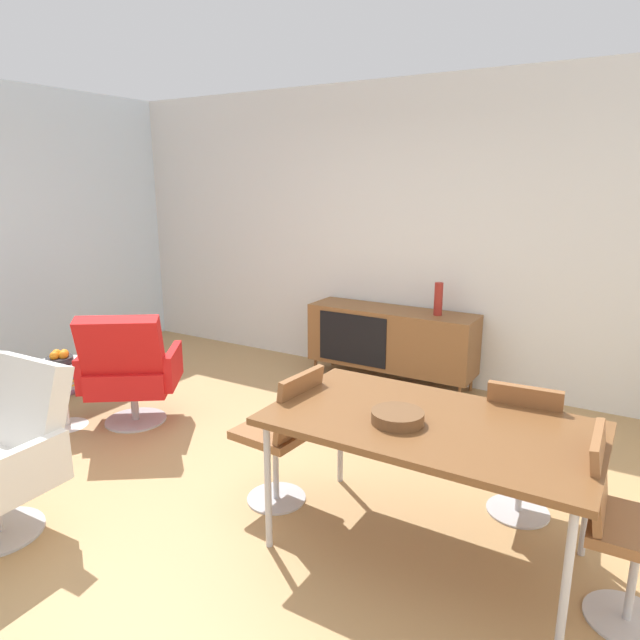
% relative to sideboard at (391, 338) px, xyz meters
% --- Properties ---
extents(ground_plane, '(8.32, 8.32, 0.00)m').
position_rel_sideboard_xyz_m(ground_plane, '(-0.14, -2.30, -0.44)').
color(ground_plane, tan).
extents(wall_back, '(6.80, 0.12, 2.80)m').
position_rel_sideboard_xyz_m(wall_back, '(-0.14, 0.30, 0.96)').
color(wall_back, silver).
rests_on(wall_back, ground_plane).
extents(sideboard, '(1.60, 0.45, 0.72)m').
position_rel_sideboard_xyz_m(sideboard, '(0.00, 0.00, 0.00)').
color(sideboard, brown).
rests_on(sideboard, ground_plane).
extents(vase_cobalt, '(0.08, 0.08, 0.30)m').
position_rel_sideboard_xyz_m(vase_cobalt, '(0.45, 0.00, 0.43)').
color(vase_cobalt, maroon).
rests_on(vase_cobalt, sideboard).
extents(dining_table, '(1.60, 0.90, 0.74)m').
position_rel_sideboard_xyz_m(dining_table, '(1.20, -2.25, 0.26)').
color(dining_table, brown).
rests_on(dining_table, ground_plane).
extents(wooden_bowl_on_table, '(0.26, 0.26, 0.06)m').
position_rel_sideboard_xyz_m(wooden_bowl_on_table, '(1.08, -2.36, 0.33)').
color(wooden_bowl_on_table, brown).
rests_on(wooden_bowl_on_table, dining_table).
extents(dining_chair_far_end, '(0.43, 0.41, 0.86)m').
position_rel_sideboard_xyz_m(dining_chair_far_end, '(2.09, -2.25, 0.03)').
color(dining_chair_far_end, brown).
rests_on(dining_chair_far_end, ground_plane).
extents(dining_chair_near_window, '(0.45, 0.43, 0.86)m').
position_rel_sideboard_xyz_m(dining_chair_near_window, '(0.32, -2.26, 0.03)').
color(dining_chair_near_window, brown).
rests_on(dining_chair_near_window, ground_plane).
extents(dining_chair_back_right, '(0.43, 0.45, 0.86)m').
position_rel_sideboard_xyz_m(dining_chair_back_right, '(1.56, -1.69, 0.03)').
color(dining_chair_back_right, brown).
rests_on(dining_chair_back_right, ground_plane).
extents(lounge_chair_red, '(0.90, 0.89, 0.95)m').
position_rel_sideboard_xyz_m(lounge_chair_red, '(-1.35, -1.95, 0.03)').
color(lounge_chair_red, red).
rests_on(lounge_chair_red, ground_plane).
extents(side_table_round, '(0.44, 0.44, 0.52)m').
position_rel_sideboard_xyz_m(side_table_round, '(-1.79, -2.24, -0.12)').
color(side_table_round, white).
rests_on(side_table_round, ground_plane).
extents(fruit_bowl, '(0.20, 0.20, 0.11)m').
position_rel_sideboard_xyz_m(fruit_bowl, '(-1.79, -2.24, 0.12)').
color(fruit_bowl, '#262628').
rests_on(fruit_bowl, side_table_round).
extents(magazine_stack, '(0.33, 0.40, 0.22)m').
position_rel_sideboard_xyz_m(magazine_stack, '(-2.46, -1.79, -0.33)').
color(magazine_stack, '#99668C').
rests_on(magazine_stack, ground_plane).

